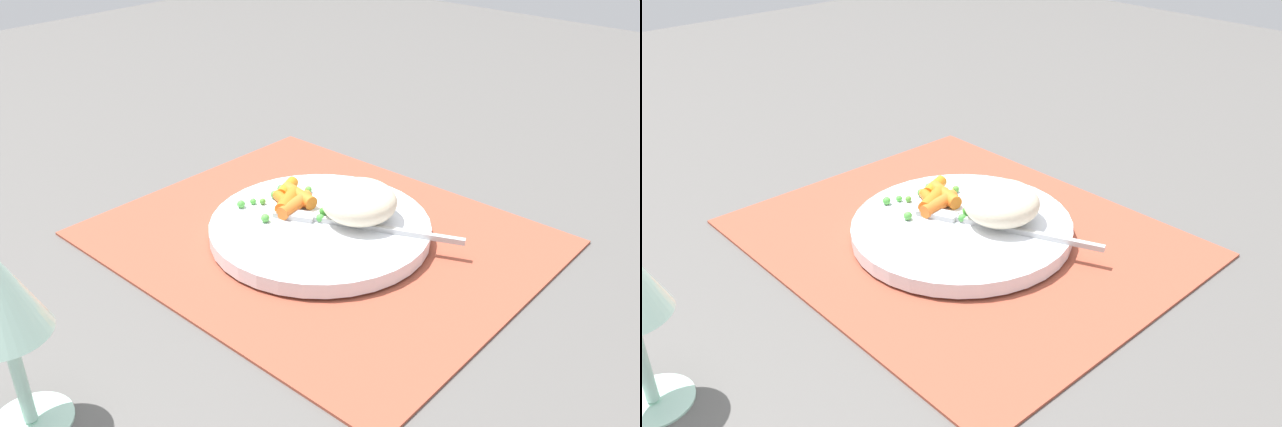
{
  "view_description": "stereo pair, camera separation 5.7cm",
  "coord_description": "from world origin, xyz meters",
  "views": [
    {
      "loc": [
        -0.42,
        0.47,
        0.38
      ],
      "look_at": [
        0.0,
        0.0,
        0.03
      ],
      "focal_mm": 37.4,
      "sensor_mm": 36.0,
      "label": 1
    },
    {
      "loc": [
        -0.46,
        0.43,
        0.38
      ],
      "look_at": [
        0.0,
        0.0,
        0.03
      ],
      "focal_mm": 37.4,
      "sensor_mm": 36.0,
      "label": 2
    }
  ],
  "objects": [
    {
      "name": "fork",
      "position": [
        -0.03,
        -0.01,
        0.03
      ],
      "size": [
        0.19,
        0.09,
        0.01
      ],
      "color": "#BEBEBE",
      "rests_on": "plate"
    },
    {
      "name": "ground_plane",
      "position": [
        0.0,
        0.0,
        0.0
      ],
      "size": [
        2.4,
        2.4,
        0.0
      ],
      "primitive_type": "plane",
      "color": "#565451"
    },
    {
      "name": "rice_mound",
      "position": [
        -0.03,
        -0.03,
        0.04
      ],
      "size": [
        0.08,
        0.08,
        0.04
      ],
      "primitive_type": "ellipsoid",
      "color": "beige",
      "rests_on": "plate"
    },
    {
      "name": "plate",
      "position": [
        0.0,
        0.0,
        0.01
      ],
      "size": [
        0.24,
        0.24,
        0.02
      ],
      "primitive_type": "cylinder",
      "color": "white",
      "rests_on": "placemat"
    },
    {
      "name": "pea_scatter",
      "position": [
        0.04,
        -0.0,
        0.03
      ],
      "size": [
        0.09,
        0.09,
        0.01
      ],
      "color": "#58AA3C",
      "rests_on": "plate"
    },
    {
      "name": "placemat",
      "position": [
        0.0,
        0.0,
        0.0
      ],
      "size": [
        0.45,
        0.38,
        0.01
      ],
      "primitive_type": "cube",
      "color": "#9E4733",
      "rests_on": "ground_plane"
    },
    {
      "name": "carrot_portion",
      "position": [
        0.05,
        -0.01,
        0.03
      ],
      "size": [
        0.06,
        0.07,
        0.02
      ],
      "color": "orange",
      "rests_on": "plate"
    }
  ]
}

